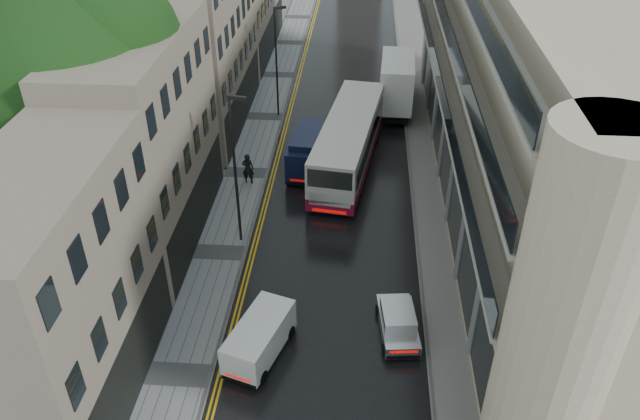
% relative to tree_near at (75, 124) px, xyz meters
% --- Properties ---
extents(road, '(9.00, 85.00, 0.02)m').
position_rel_tree_near_xyz_m(road, '(12.50, 7.50, -6.94)').
color(road, black).
rests_on(road, ground).
extents(left_sidewalk, '(2.70, 85.00, 0.12)m').
position_rel_tree_near_xyz_m(left_sidewalk, '(6.65, 7.50, -6.89)').
color(left_sidewalk, gray).
rests_on(left_sidewalk, ground).
extents(right_sidewalk, '(1.80, 85.00, 0.12)m').
position_rel_tree_near_xyz_m(right_sidewalk, '(17.90, 7.50, -6.89)').
color(right_sidewalk, slate).
rests_on(right_sidewalk, ground).
extents(old_shop_row, '(4.50, 56.00, 12.00)m').
position_rel_tree_near_xyz_m(old_shop_row, '(3.05, 10.00, -0.95)').
color(old_shop_row, gray).
rests_on(old_shop_row, ground).
extents(modern_block, '(8.00, 40.00, 14.00)m').
position_rel_tree_near_xyz_m(modern_block, '(22.80, 6.00, 0.05)').
color(modern_block, beige).
rests_on(modern_block, ground).
extents(tree_near, '(10.56, 10.56, 13.89)m').
position_rel_tree_near_xyz_m(tree_near, '(0.00, 0.00, 0.00)').
color(tree_near, black).
rests_on(tree_near, ground).
extents(tree_far, '(9.24, 9.24, 12.46)m').
position_rel_tree_near_xyz_m(tree_far, '(0.30, 13.00, -0.72)').
color(tree_far, black).
rests_on(tree_far, ground).
extents(cream_bus, '(4.51, 12.61, 3.37)m').
position_rel_tree_near_xyz_m(cream_bus, '(11.29, 5.75, -5.24)').
color(cream_bus, beige).
rests_on(cream_bus, road).
extents(white_lorry, '(2.72, 7.97, 4.13)m').
position_rel_tree_near_xyz_m(white_lorry, '(15.19, 16.45, -4.86)').
color(white_lorry, white).
rests_on(white_lorry, road).
extents(silver_hatchback, '(1.90, 3.64, 1.31)m').
position_rel_tree_near_xyz_m(silver_hatchback, '(15.19, -7.23, -6.27)').
color(silver_hatchback, '#B5B6BA').
rests_on(silver_hatchback, road).
extents(white_van, '(2.82, 4.26, 1.78)m').
position_rel_tree_near_xyz_m(white_van, '(8.66, -8.67, -6.04)').
color(white_van, white).
rests_on(white_van, road).
extents(navy_van, '(2.59, 5.46, 2.70)m').
position_rel_tree_near_xyz_m(navy_van, '(9.44, 6.84, -5.58)').
color(navy_van, '#0E1433').
rests_on(navy_van, road).
extents(pedestrian, '(0.74, 0.50, 1.98)m').
position_rel_tree_near_xyz_m(pedestrian, '(7.00, 6.29, -5.83)').
color(pedestrian, black).
rests_on(pedestrian, left_sidewalk).
extents(lamp_post_near, '(0.96, 0.42, 8.33)m').
position_rel_tree_near_xyz_m(lamp_post_near, '(7.55, 0.41, -2.66)').
color(lamp_post_near, black).
rests_on(lamp_post_near, left_sidewalk).
extents(lamp_post_far, '(0.89, 0.55, 7.94)m').
position_rel_tree_near_xyz_m(lamp_post_far, '(7.59, 16.21, -2.86)').
color(lamp_post_far, black).
rests_on(lamp_post_far, left_sidewalk).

